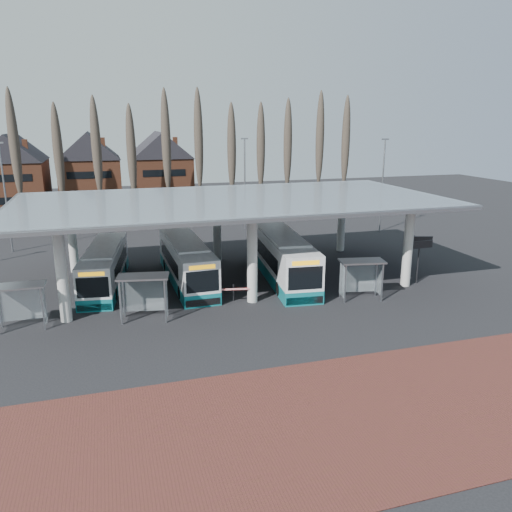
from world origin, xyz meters
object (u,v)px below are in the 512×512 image
object	(u,v)px
bus_1	(186,262)
shelter_0	(20,296)
shelter_1	(144,287)
shelter_2	(361,270)
bus_0	(105,267)
bus_2	(282,257)

from	to	relation	value
bus_1	shelter_0	size ratio (longest dim) A/B	4.01
shelter_1	bus_1	bearing A→B (deg)	72.50
shelter_0	shelter_1	distance (m)	7.16
shelter_1	shelter_2	world-z (taller)	shelter_1
bus_1	shelter_2	distance (m)	13.18
bus_1	bus_0	bearing A→B (deg)	171.99
shelter_1	shelter_2	bearing A→B (deg)	8.94
shelter_2	bus_0	bearing A→B (deg)	165.06
bus_2	shelter_0	bearing A→B (deg)	-159.17
bus_0	shelter_1	xyz separation A→B (m)	(2.31, -7.52, 0.67)
bus_1	shelter_0	bearing A→B (deg)	-151.86
bus_2	bus_1	bearing A→B (deg)	176.11
bus_0	shelter_2	bearing A→B (deg)	-17.35
bus_2	shelter_2	world-z (taller)	bus_2
shelter_1	shelter_2	size ratio (longest dim) A/B	1.03
bus_1	shelter_1	xyz separation A→B (m)	(-3.70, -6.82, 0.55)
shelter_0	shelter_2	distance (m)	21.79
bus_1	shelter_2	xyz separation A→B (m)	(10.93, -7.34, 0.50)
bus_0	shelter_1	size ratio (longest dim) A/B	3.32
bus_1	bus_2	distance (m)	7.47
bus_2	shelter_2	xyz separation A→B (m)	(3.57, -6.08, 0.38)
shelter_0	shelter_2	world-z (taller)	shelter_2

